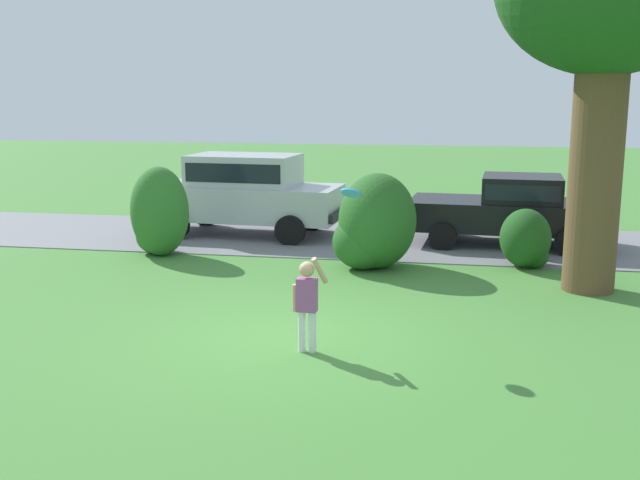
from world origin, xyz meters
TOP-DOWN VIEW (x-y plane):
  - ground_plane at (0.00, 0.00)m, footprint 80.00×80.00m
  - driveway_strip at (0.00, 7.10)m, footprint 28.00×4.40m
  - shrub_near_tree at (-3.82, 4.73)m, footprint 1.22×1.17m
  - shrub_centre_left at (0.71, 4.37)m, footprint 1.59×1.79m
  - shrub_centre at (3.62, 4.97)m, footprint 0.98×1.16m
  - parked_sedan at (3.45, 7.12)m, footprint 4.51×2.31m
  - parked_suv at (-2.69, 7.25)m, footprint 4.81×2.33m
  - child_thrower at (0.39, -0.58)m, footprint 0.46×0.26m
  - frisbee at (0.85, 0.12)m, footprint 0.30×0.26m

SIDE VIEW (x-z plane):
  - ground_plane at x=0.00m, z-range 0.00..0.00m
  - driveway_strip at x=0.00m, z-range 0.00..0.02m
  - shrub_centre at x=3.62m, z-range -0.03..1.11m
  - child_thrower at x=0.39m, z-range 0.07..1.36m
  - shrub_centre_left at x=0.71m, z-range -0.09..1.75m
  - shrub_near_tree at x=-3.82m, z-range -0.09..1.77m
  - parked_sedan at x=3.45m, z-range 0.07..1.63m
  - parked_suv at x=-2.69m, z-range 0.12..2.04m
  - frisbee at x=0.85m, z-range 1.92..2.11m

